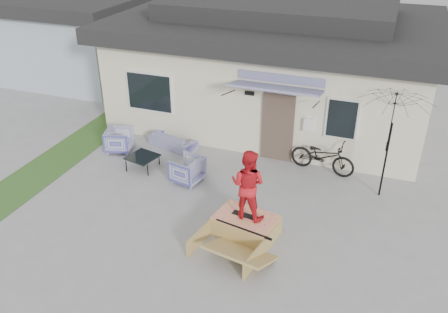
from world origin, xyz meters
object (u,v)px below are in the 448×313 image
(armchair_left, at_px, (119,139))
(patio_umbrella, at_px, (390,136))
(bicycle, at_px, (323,153))
(skate_ramp, at_px, (246,225))
(coffee_table, at_px, (143,162))
(skateboard, at_px, (247,215))
(loveseat, at_px, (173,138))
(armchair_right, at_px, (187,168))
(skater, at_px, (248,184))

(armchair_left, distance_m, patio_umbrella, 7.96)
(bicycle, height_order, skate_ramp, bicycle)
(coffee_table, relative_size, skateboard, 1.08)
(patio_umbrella, height_order, skateboard, patio_umbrella)
(loveseat, relative_size, coffee_table, 2.05)
(coffee_table, height_order, skate_ramp, skate_ramp)
(armchair_right, relative_size, skater, 0.48)
(bicycle, bearing_deg, skateboard, 171.04)
(bicycle, relative_size, skater, 1.11)
(bicycle, xyz_separation_m, patio_umbrella, (1.68, -0.73, 1.15))
(skateboard, bearing_deg, patio_umbrella, 52.02)
(armchair_right, height_order, skater, skater)
(coffee_table, bearing_deg, skateboard, -26.25)
(loveseat, xyz_separation_m, patio_umbrella, (6.39, -0.63, 1.44))
(patio_umbrella, distance_m, skateboard, 4.15)
(loveseat, distance_m, skater, 5.04)
(skateboard, bearing_deg, coffee_table, 161.26)
(bicycle, distance_m, skate_ramp, 3.75)
(bicycle, height_order, skateboard, bicycle)
(armchair_right, height_order, patio_umbrella, patio_umbrella)
(patio_umbrella, distance_m, skater, 3.97)
(bicycle, bearing_deg, loveseat, 100.35)
(armchair_left, bearing_deg, skate_ramp, -134.54)
(loveseat, bearing_deg, armchair_left, 44.48)
(armchair_right, bearing_deg, armchair_left, -97.26)
(armchair_left, bearing_deg, patio_umbrella, -105.43)
(armchair_left, xyz_separation_m, patio_umbrella, (7.84, 0.17, 1.35))
(skater, bearing_deg, patio_umbrella, -129.73)
(armchair_right, xyz_separation_m, bicycle, (3.42, 1.85, 0.20))
(loveseat, xyz_separation_m, coffee_table, (-0.23, -1.53, -0.12))
(armchair_left, bearing_deg, skateboard, -134.09)
(coffee_table, height_order, patio_umbrella, patio_umbrella)
(armchair_right, bearing_deg, bicycle, 130.28)
(patio_umbrella, relative_size, skater, 1.38)
(skater, bearing_deg, armchair_left, -21.66)
(armchair_left, relative_size, skate_ramp, 0.42)
(loveseat, relative_size, patio_umbrella, 0.69)
(loveseat, xyz_separation_m, skateboard, (3.57, -3.40, 0.18))
(coffee_table, height_order, bicycle, bicycle)
(loveseat, bearing_deg, skate_ramp, 151.57)
(armchair_right, relative_size, coffee_table, 1.03)
(skateboard, xyz_separation_m, skater, (0.00, -0.00, 0.87))
(armchair_left, xyz_separation_m, skate_ramp, (5.01, -2.65, -0.16))
(armchair_right, relative_size, skate_ramp, 0.43)
(coffee_table, bearing_deg, skater, -26.25)
(armchair_right, bearing_deg, skateboard, 65.87)
(armchair_left, xyz_separation_m, coffee_table, (1.22, -0.73, -0.20))
(loveseat, height_order, skater, skater)
(loveseat, relative_size, armchair_right, 1.99)
(loveseat, xyz_separation_m, armchair_right, (1.29, -1.75, 0.09))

